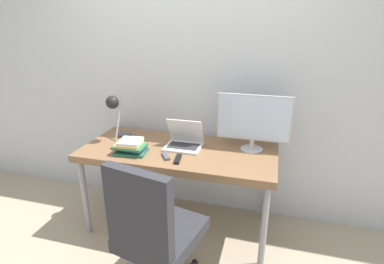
{
  "coord_description": "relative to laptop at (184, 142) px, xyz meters",
  "views": [
    {
      "loc": [
        0.74,
        -1.85,
        1.79
      ],
      "look_at": [
        0.13,
        0.34,
        0.95
      ],
      "focal_mm": 28.0,
      "sensor_mm": 36.0,
      "label": 1
    }
  ],
  "objects": [
    {
      "name": "ground_plane",
      "position": [
        -0.03,
        -0.43,
        -0.83
      ],
      "size": [
        12.0,
        12.0,
        0.0
      ],
      "primitive_type": "plane",
      "color": "tan"
    },
    {
      "name": "wall_back",
      "position": [
        -0.03,
        0.38,
        0.47
      ],
      "size": [
        8.0,
        0.05,
        2.6
      ],
      "color": "silver",
      "rests_on": "ground_plane"
    },
    {
      "name": "desk",
      "position": [
        -0.03,
        -0.06,
        -0.11
      ],
      "size": [
        1.64,
        0.74,
        0.77
      ],
      "color": "brown",
      "rests_on": "ground_plane"
    },
    {
      "name": "laptop",
      "position": [
        0.0,
        0.0,
        0.0
      ],
      "size": [
        0.31,
        0.26,
        0.25
      ],
      "color": "silver",
      "rests_on": "desk"
    },
    {
      "name": "monitor",
      "position": [
        0.57,
        0.1,
        0.21
      ],
      "size": [
        0.6,
        0.19,
        0.47
      ],
      "color": "#B7B7BC",
      "rests_on": "desk"
    },
    {
      "name": "desk_lamp",
      "position": [
        -0.64,
        -0.01,
        0.25
      ],
      "size": [
        0.14,
        0.29,
        0.42
      ],
      "color": "#4C4C51",
      "rests_on": "desk"
    },
    {
      "name": "office_chair",
      "position": [
        0.06,
        -0.85,
        -0.26
      ],
      "size": [
        0.63,
        0.63,
        1.04
      ],
      "color": "black",
      "rests_on": "ground_plane"
    },
    {
      "name": "book_stack",
      "position": [
        -0.39,
        -0.24,
        0.0
      ],
      "size": [
        0.27,
        0.22,
        0.11
      ],
      "color": "#286B47",
      "rests_on": "desk"
    },
    {
      "name": "tv_remote",
      "position": [
        -0.08,
        -0.24,
        -0.04
      ],
      "size": [
        0.11,
        0.13,
        0.02
      ],
      "color": "#4C4C51",
      "rests_on": "desk"
    },
    {
      "name": "media_remote",
      "position": [
        0.03,
        -0.27,
        -0.04
      ],
      "size": [
        0.06,
        0.17,
        0.02
      ],
      "color": "black",
      "rests_on": "desk"
    }
  ]
}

